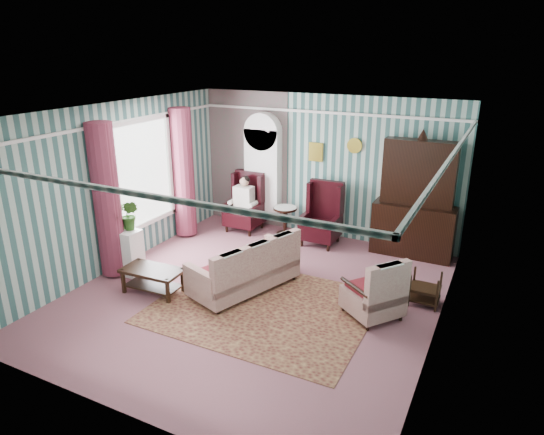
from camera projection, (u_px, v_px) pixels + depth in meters
The scene contains 17 objects.
floor at pixel (256, 294), 7.80m from camera, with size 6.00×6.00×0.00m, color #8B515C.
room_shell at pixel (225, 166), 7.54m from camera, with size 5.53×6.02×2.91m.
bookcase at pixel (263, 177), 10.39m from camera, with size 0.80×0.28×2.24m, color silver.
dresser_hutch at pixel (416, 196), 8.90m from camera, with size 1.50×0.56×2.36m, color black.
wingback_left at pixel (244, 202), 10.33m from camera, with size 0.76×0.80×1.25m, color black.
wingback_right at pixel (321, 215), 9.59m from camera, with size 0.76×0.80×1.25m, color black.
seated_woman at pixel (244, 204), 10.34m from camera, with size 0.44×0.40×1.18m, color silver, non-canonical shape.
round_side_table at pixel (285, 221), 10.18m from camera, with size 0.50×0.50×0.60m, color black.
nest_table at pixel (425, 288), 7.43m from camera, with size 0.45×0.38×0.54m, color black.
plant_stand at pixel (126, 252), 8.42m from camera, with size 0.55×0.35×0.80m, color white.
rug at pixel (264, 307), 7.42m from camera, with size 3.20×2.60×0.01m, color #4C191E.
sofa at pixel (244, 261), 7.82m from camera, with size 1.85×1.10×1.01m, color #B8B48F.
floral_armchair at pixel (374, 284), 7.02m from camera, with size 0.79×0.71×1.03m, color #B6A78D.
coffee_table at pixel (153, 281), 7.81m from camera, with size 0.98×0.52×0.41m, color black.
potted_plant_a at pixel (115, 221), 8.15m from camera, with size 0.35×0.30×0.38m, color #1D4F18.
potted_plant_b at pixel (130, 215), 8.22m from camera, with size 0.29×0.24×0.53m, color #164919.
potted_plant_c at pixel (120, 217), 8.30m from camera, with size 0.24×0.24×0.43m, color #1B4B17.
Camera 1 is at (3.33, -6.09, 3.78)m, focal length 32.00 mm.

